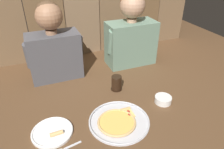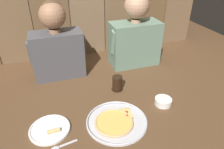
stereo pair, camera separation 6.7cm
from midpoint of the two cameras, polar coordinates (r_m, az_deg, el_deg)
The scene contains 8 objects.
ground_plane at distance 1.35m, azimuth 1.00°, elevation -8.48°, with size 3.20×3.20×0.00m, color brown.
pizza_tray at distance 1.22m, azimuth 0.20°, elevation -12.78°, with size 0.35×0.35×0.03m.
dinner_plate at distance 1.22m, azimuth -17.70°, elevation -14.87°, with size 0.23×0.23×0.03m.
drinking_glass at distance 1.46m, azimuth -0.06°, elevation -2.39°, with size 0.08×0.08×0.11m.
dipping_bowl at distance 1.39m, azimuth 12.59°, elevation -6.71°, with size 0.11×0.11×0.04m.
table_spoon at distance 1.13m, azimuth -14.92°, elevation -19.26°, with size 0.14×0.04×0.01m.
diner_left at distance 1.59m, azimuth -17.04°, elevation 7.84°, with size 0.41×0.20×0.57m.
diner_right at distance 1.74m, azimuth 4.23°, elevation 11.47°, with size 0.44×0.21×0.60m.
Camera 1 is at (-0.44, -0.94, 0.86)m, focal length 33.13 mm.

